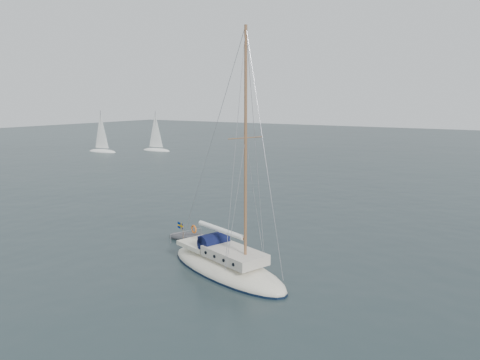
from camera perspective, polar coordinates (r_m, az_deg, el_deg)
The scene contains 5 objects.
ground at distance 30.34m, azimuth 4.34°, elevation -10.64°, with size 300.00×300.00×0.00m, color black.
sailboat at distance 29.16m, azimuth -1.66°, elevation -9.07°, with size 10.69×3.20×15.23m.
dinghy at distance 36.38m, azimuth -6.39°, elevation -6.84°, with size 2.87×1.30×0.41m.
distant_yacht_c at distance 97.10m, azimuth -16.55°, elevation 5.49°, with size 6.65×3.54×8.81m.
distant_yacht_a at distance 96.81m, azimuth -10.24°, elevation 5.66°, with size 6.45×3.44×8.55m.
Camera 1 is at (13.16, -25.17, 10.66)m, focal length 35.00 mm.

